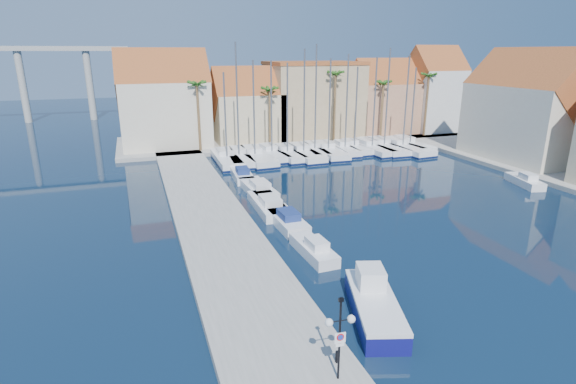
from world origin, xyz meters
name	(u,v)px	position (x,y,z in m)	size (l,w,h in m)	color
ground	(416,298)	(0.00, 0.00, 0.00)	(260.00, 260.00, 0.00)	black
quay_west	(217,229)	(-9.00, 13.50, 0.25)	(6.00, 77.00, 0.50)	gray
shore_north	(295,138)	(10.00, 48.00, 0.25)	(54.00, 16.00, 0.50)	gray
lamp_post	(340,326)	(-7.32, -5.15, 2.99)	(1.29, 0.40, 3.80)	black
bollard	(338,357)	(-6.90, -4.20, 0.76)	(0.21, 0.21, 0.52)	black
fishing_boat	(374,303)	(-3.22, -0.82, 0.75)	(3.99, 6.81, 2.26)	navy
motorboat_west_0	(314,249)	(-3.44, 7.02, 0.51)	(1.85, 5.08, 1.40)	white
motorboat_west_1	(286,219)	(-3.39, 13.07, 0.51)	(2.10, 6.13, 1.40)	white
motorboat_west_2	(268,205)	(-3.72, 17.03, 0.51)	(2.39, 7.06, 1.40)	white
motorboat_west_3	(258,188)	(-3.26, 22.12, 0.51)	(2.50, 6.96, 1.40)	white
motorboat_west_4	(242,174)	(-3.58, 27.75, 0.51)	(2.27, 5.92, 1.40)	white
motorboat_east_1	(525,181)	(23.98, 15.63, 0.51)	(2.77, 5.28, 1.40)	white
sailboat_0	(226,159)	(-3.73, 35.66, 0.56)	(2.94, 10.32, 11.14)	white
sailboat_1	(238,157)	(-2.05, 36.08, 0.61)	(3.48, 10.48, 14.57)	white
sailboat_2	(253,156)	(-0.13, 35.90, 0.57)	(3.74, 11.41, 12.50)	white
sailboat_3	(270,153)	(2.44, 36.74, 0.60)	(3.06, 9.44, 12.43)	white
sailboat_4	(286,153)	(4.32, 35.94, 0.59)	(3.02, 9.52, 12.14)	white
sailboat_5	(302,153)	(6.50, 35.72, 0.59)	(3.04, 10.77, 13.81)	white
sailboat_6	(314,150)	(8.52, 36.52, 0.64)	(3.00, 8.88, 14.40)	white
sailboat_7	(327,150)	(10.24, 36.01, 0.58)	(3.49, 10.82, 12.66)	white
sailboat_8	(344,148)	(12.87, 36.16, 0.63)	(2.85, 8.35, 13.18)	white
sailboat_9	(353,147)	(14.45, 36.56, 0.60)	(2.38, 8.23, 11.53)	white
sailboat_10	(370,148)	(16.67, 35.66, 0.59)	(3.16, 10.11, 12.76)	white
sailboat_11	(382,146)	(18.82, 36.06, 0.58)	(3.36, 11.50, 13.94)	white
sailboat_12	(400,146)	(21.09, 35.05, 0.57)	(4.17, 12.23, 13.03)	white
sailboat_13	(408,144)	(23.09, 36.10, 0.57)	(3.12, 10.01, 11.36)	white
building_0	(164,103)	(-10.00, 47.00, 6.52)	(12.30, 9.00, 13.50)	beige
building_1	(247,109)	(2.00, 47.00, 5.30)	(10.30, 8.00, 11.00)	#C3B189
building_2	(313,99)	(13.00, 48.00, 6.26)	(14.20, 10.20, 11.50)	tan
building_3	(383,100)	(25.00, 47.00, 5.86)	(10.30, 8.00, 12.00)	tan
building_4	(433,92)	(34.00, 46.00, 6.97)	(8.30, 8.00, 14.00)	silver
building_6	(529,110)	(32.00, 24.00, 6.52)	(9.00, 14.30, 13.50)	beige
palm_0	(197,86)	(-6.00, 42.00, 9.08)	(2.60, 2.60, 10.15)	brown
palm_1	(270,92)	(4.00, 42.00, 8.14)	(2.60, 2.60, 9.15)	brown
palm_2	(336,76)	(14.00, 42.00, 10.02)	(2.60, 2.60, 11.15)	brown
palm_3	(383,85)	(22.00, 42.00, 8.61)	(2.60, 2.60, 9.65)	brown
palm_4	(429,78)	(30.00, 42.00, 9.55)	(2.60, 2.60, 10.65)	brown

